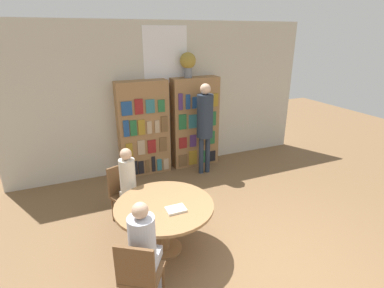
% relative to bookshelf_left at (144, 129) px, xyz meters
% --- Properties ---
extents(ground_plane, '(16.00, 16.00, 0.00)m').
position_rel_bookshelf_left_xyz_m(ground_plane, '(0.57, -3.36, -0.95)').
color(ground_plane, brown).
extents(wall_back, '(6.40, 0.07, 3.00)m').
position_rel_bookshelf_left_xyz_m(wall_back, '(0.57, 0.19, 0.55)').
color(wall_back, beige).
rests_on(wall_back, ground_plane).
extents(bookshelf_left, '(1.01, 0.34, 1.92)m').
position_rel_bookshelf_left_xyz_m(bookshelf_left, '(0.00, 0.00, 0.00)').
color(bookshelf_left, olive).
rests_on(bookshelf_left, ground_plane).
extents(bookshelf_right, '(1.01, 0.34, 1.92)m').
position_rel_bookshelf_left_xyz_m(bookshelf_right, '(1.13, -0.00, -0.00)').
color(bookshelf_right, olive).
rests_on(bookshelf_right, ground_plane).
extents(flower_vase, '(0.32, 0.32, 0.49)m').
position_rel_bookshelf_left_xyz_m(flower_vase, '(0.97, 0.00, 1.26)').
color(flower_vase, slate).
rests_on(flower_vase, bookshelf_right).
extents(reading_table, '(1.28, 1.28, 0.70)m').
position_rel_bookshelf_left_xyz_m(reading_table, '(-0.39, -2.46, -0.36)').
color(reading_table, olive).
rests_on(reading_table, ground_plane).
extents(chair_near_camera, '(0.55, 0.55, 0.90)m').
position_rel_bookshelf_left_xyz_m(chair_near_camera, '(-0.93, -3.27, -0.45)').
color(chair_near_camera, brown).
rests_on(chair_near_camera, ground_plane).
extents(chair_left_side, '(0.52, 0.52, 0.90)m').
position_rel_bookshelf_left_xyz_m(chair_left_side, '(-0.74, -1.54, -0.45)').
color(chair_left_side, brown).
rests_on(chair_left_side, ground_plane).
extents(seated_reader_left, '(0.33, 0.38, 1.24)m').
position_rel_bookshelf_left_xyz_m(seated_reader_left, '(-0.67, -1.71, -0.27)').
color(seated_reader_left, beige).
rests_on(seated_reader_left, ground_plane).
extents(seated_reader_right, '(0.41, 0.42, 1.23)m').
position_rel_bookshelf_left_xyz_m(seated_reader_right, '(-0.83, -3.12, -0.25)').
color(seated_reader_right, '#B2B7C6').
rests_on(seated_reader_right, ground_plane).
extents(librarian_standing, '(0.32, 0.59, 1.86)m').
position_rel_bookshelf_left_xyz_m(librarian_standing, '(1.12, -0.50, 0.20)').
color(librarian_standing, '#232D3D').
rests_on(librarian_standing, ground_plane).
extents(open_book_on_table, '(0.24, 0.18, 0.03)m').
position_rel_bookshelf_left_xyz_m(open_book_on_table, '(-0.30, -2.65, -0.24)').
color(open_book_on_table, silver).
rests_on(open_book_on_table, reading_table).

